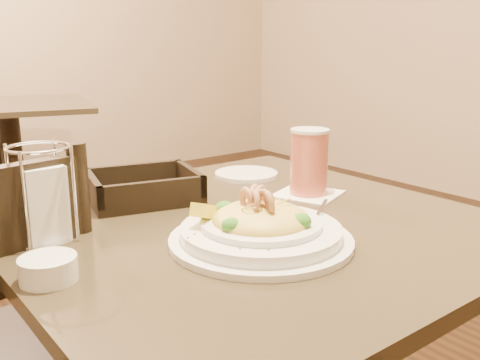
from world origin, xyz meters
TOP-DOWN VIEW (x-y plane):
  - main_table at (0.00, 0.00)m, footprint 0.90×0.90m
  - background_table at (0.22, 2.49)m, footprint 1.10×1.10m
  - pasta_bowl at (-0.06, -0.11)m, footprint 0.35×0.32m
  - drink_glass at (0.23, 0.06)m, footprint 0.17×0.17m
  - bread_basket at (-0.09, 0.26)m, footprint 0.27×0.24m
  - napkin_caddy at (-0.34, 0.14)m, footprint 0.11×0.11m
  - side_plate at (0.23, 0.29)m, footprint 0.21×0.21m
  - butter_ramekin at (-0.40, -0.03)m, footprint 0.11×0.11m

SIDE VIEW (x-z plane):
  - main_table at x=0.00m, z-range 0.14..0.90m
  - background_table at x=0.22m, z-range 0.14..0.90m
  - side_plate at x=0.23m, z-range 0.76..0.77m
  - butter_ramekin at x=-0.40m, z-range 0.76..0.80m
  - bread_basket at x=-0.09m, z-range 0.75..0.82m
  - pasta_bowl at x=-0.06m, z-range 0.74..0.84m
  - napkin_caddy at x=-0.34m, z-range 0.75..0.92m
  - drink_glass at x=0.23m, z-range 0.76..0.92m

